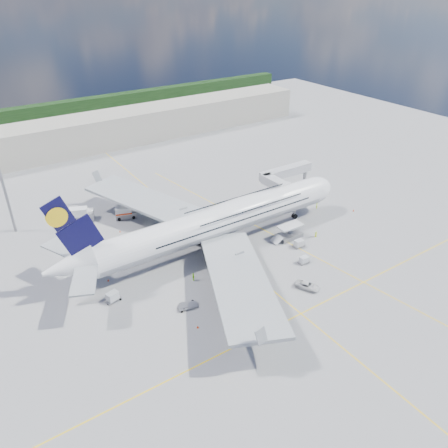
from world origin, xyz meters
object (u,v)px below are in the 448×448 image
baggage_tug (228,285)px  crew_tug (257,263)px  service_van (307,286)px  light_mast (3,185)px  airliner (219,221)px  jet_bridge (283,178)px  dolly_nose_far (299,243)px  cone_wing_right_outer (198,327)px  dolly_nose_near (304,260)px  crew_wing (193,277)px  catering_truck_outer (81,215)px  dolly_row_a (188,305)px  dolly_row_c (215,270)px  crew_van (316,234)px  cone_wing_left_inner (197,227)px  cone_wing_left_outer (120,231)px  crew_nose (317,206)px  cone_wing_right_inner (220,264)px  dolly_row_b (186,307)px  dolly_back (113,297)px  crew_loader (286,233)px  cone_tail (108,280)px  cone_nose (353,210)px  catering_truck_inner (126,213)px  cargo_loader (289,234)px

baggage_tug → crew_tug: (9.69, 2.78, 0.27)m
service_van → light_mast: bearing=101.6°
airliner → jet_bridge: 31.50m
dolly_nose_far → cone_wing_right_outer: size_ratio=5.32×
dolly_nose_near → crew_wing: crew_wing is taller
catering_truck_outer → crew_wing: 41.58m
catering_truck_outer → crew_wing: size_ratio=3.71×
dolly_row_a → crew_wing: crew_wing is taller
catering_truck_outer → baggage_tug: bearing=-47.5°
dolly_nose_far → catering_truck_outer: size_ratio=0.43×
dolly_row_c → crew_van: (29.30, -1.97, 0.46)m
jet_bridge → dolly_nose_far: bearing=-121.3°
catering_truck_outer → cone_wing_left_inner: bearing=-18.5°
cone_wing_left_outer → cone_wing_right_outer: bearing=-91.8°
crew_nose → jet_bridge: bearing=57.6°
cone_wing_right_outer → cone_wing_right_inner: bearing=45.0°
dolly_row_b → dolly_back: dolly_back is taller
dolly_nose_far → crew_loader: 5.86m
dolly_nose_near → cone_tail: (-40.10, 18.55, -0.67)m
service_van → crew_loader: size_ratio=3.17×
jet_bridge → crew_van: size_ratio=12.14×
dolly_nose_far → cone_nose: dolly_nose_far is taller
catering_truck_outer → cone_wing_left_inner: 31.58m
jet_bridge → dolly_row_c: jet_bridge is taller
cone_wing_right_inner → cone_wing_right_outer: bearing=-135.0°
catering_truck_outer → crew_tug: size_ratio=3.72×
jet_bridge → dolly_back: size_ratio=5.21×
crew_tug → cone_wing_left_inner: (-2.57, 22.56, -0.69)m
jet_bridge → catering_truck_outer: (-53.59, 20.03, -5.04)m
cone_wing_right_outer → jet_bridge: bearing=34.2°
cone_wing_left_outer → cone_wing_right_inner: bearing=-62.9°
baggage_tug → dolly_back: bearing=-178.3°
service_van → crew_tug: bearing=81.8°
dolly_row_b → cone_wing_right_inner: bearing=45.5°
dolly_nose_near → catering_truck_outer: 60.39m
dolly_nose_near → cone_wing_left_outer: bearing=130.6°
dolly_row_a → dolly_nose_near: (29.70, -1.61, 0.53)m
catering_truck_outer → cone_wing_right_outer: size_ratio=12.51×
crew_tug → cone_wing_left_inner: bearing=121.3°
crew_loader → cone_tail: bearing=-127.6°
catering_truck_inner → cone_nose: bearing=-11.1°
light_mast → dolly_row_c: 56.43m
crew_van → cone_wing_left_outer: 50.32m
dolly_row_a → cone_wing_right_inner: (13.33, 8.59, -0.15)m
airliner → dolly_row_a: airliner is taller
crew_wing → cone_nose: crew_wing is taller
cargo_loader → dolly_row_c: cargo_loader is taller
crew_loader → cone_wing_right_inner: size_ratio=3.23×
dolly_row_b → crew_van: crew_van is taller
dolly_row_a → cone_wing_right_outer: (-1.59, -6.35, -0.12)m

